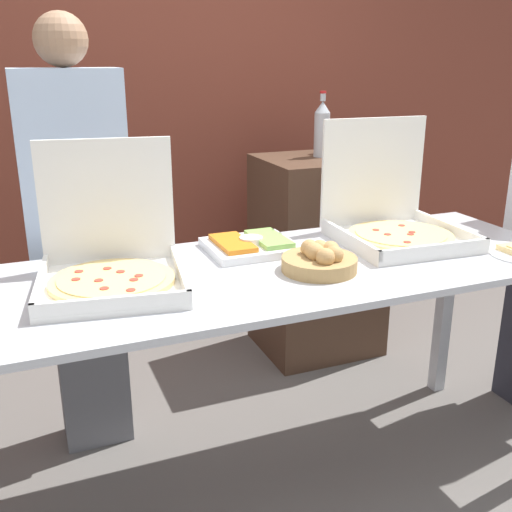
% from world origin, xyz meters
% --- Properties ---
extents(ground_plane, '(16.00, 16.00, 0.00)m').
position_xyz_m(ground_plane, '(0.00, 0.00, 0.00)').
color(ground_plane, slate).
extents(brick_wall_behind, '(10.00, 0.06, 2.80)m').
position_xyz_m(brick_wall_behind, '(0.00, 1.70, 1.40)').
color(brick_wall_behind, brown).
rests_on(brick_wall_behind, ground_plane).
extents(buffet_table, '(2.38, 0.80, 0.92)m').
position_xyz_m(buffet_table, '(0.00, 0.00, 0.81)').
color(buffet_table, silver).
rests_on(buffet_table, ground_plane).
extents(pizza_box_near_left, '(0.51, 0.53, 0.45)m').
position_xyz_m(pizza_box_near_left, '(-0.48, 0.06, 1.00)').
color(pizza_box_near_left, white).
rests_on(pizza_box_near_left, buffet_table).
extents(pizza_box_far_left, '(0.49, 0.51, 0.47)m').
position_xyz_m(pizza_box_far_left, '(0.65, 0.14, 1.00)').
color(pizza_box_far_left, white).
rests_on(pizza_box_far_left, buffet_table).
extents(veggie_tray, '(0.33, 0.30, 0.05)m').
position_xyz_m(veggie_tray, '(0.06, 0.21, 0.94)').
color(veggie_tray, white).
rests_on(veggie_tray, buffet_table).
extents(bread_basket, '(0.26, 0.26, 0.10)m').
position_xyz_m(bread_basket, '(0.20, -0.09, 0.96)').
color(bread_basket, tan).
rests_on(bread_basket, buffet_table).
extents(sideboard_podium, '(0.64, 0.55, 1.11)m').
position_xyz_m(sideboard_podium, '(0.79, 1.02, 0.55)').
color(sideboard_podium, '#4C3323').
rests_on(sideboard_podium, ground_plane).
extents(soda_bottle, '(0.08, 0.08, 0.34)m').
position_xyz_m(soda_bottle, '(0.80, 1.04, 1.26)').
color(soda_bottle, '#B7BCC1').
rests_on(soda_bottle, sideboard_podium).
extents(soda_can_silver, '(0.07, 0.07, 0.12)m').
position_xyz_m(soda_can_silver, '(0.87, 1.13, 1.17)').
color(soda_can_silver, silver).
rests_on(soda_can_silver, sideboard_podium).
extents(person_guest_plaid, '(0.40, 0.22, 1.78)m').
position_xyz_m(person_guest_plaid, '(-0.52, 0.59, 0.93)').
color(person_guest_plaid, slate).
rests_on(person_guest_plaid, ground_plane).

